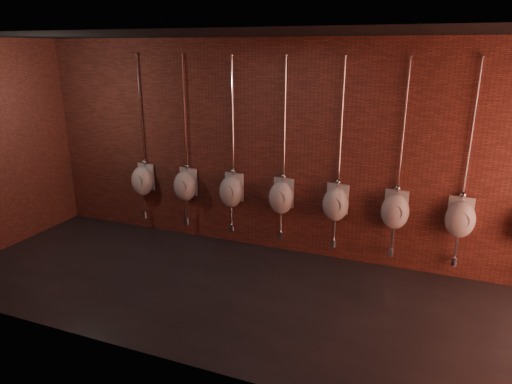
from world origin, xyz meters
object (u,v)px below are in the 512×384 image
urinal_4 (336,203)px  urinal_6 (460,218)px  urinal_3 (281,197)px  urinal_0 (143,180)px  urinal_1 (185,185)px  urinal_2 (231,191)px  urinal_5 (395,210)px

urinal_4 → urinal_6: size_ratio=1.00×
urinal_3 → urinal_0: bearing=180.0°
urinal_1 → urinal_3: bearing=0.0°
urinal_0 → urinal_2: same height
urinal_5 → urinal_6: same height
urinal_3 → urinal_5: size_ratio=1.00×
urinal_0 → urinal_4: same height
urinal_0 → urinal_5: size_ratio=1.00×
urinal_0 → urinal_6: bearing=0.0°
urinal_0 → urinal_1: 0.83m
urinal_4 → urinal_5: size_ratio=1.00×
urinal_3 → urinal_1: bearing=180.0°
urinal_2 → urinal_0: bearing=180.0°
urinal_1 → urinal_6: same height
urinal_1 → urinal_6: size_ratio=1.00×
urinal_3 → urinal_5: (1.65, 0.00, 0.00)m
urinal_6 → urinal_4: bearing=180.0°
urinal_1 → urinal_2: 0.83m
urinal_0 → urinal_4: 3.30m
urinal_4 → urinal_5: bearing=0.0°
urinal_3 → urinal_6: 2.48m
urinal_0 → urinal_5: same height
urinal_0 → urinal_1: bearing=0.0°
urinal_6 → urinal_1: bearing=180.0°
urinal_1 → urinal_6: (4.13, 0.00, 0.00)m
urinal_2 → urinal_4: 1.65m
urinal_3 → urinal_6: (2.48, 0.00, 0.00)m
urinal_5 → urinal_3: bearing=180.0°
urinal_4 → urinal_3: bearing=180.0°
urinal_1 → urinal_4: bearing=0.0°
urinal_0 → urinal_1: same height
urinal_3 → urinal_5: bearing=0.0°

